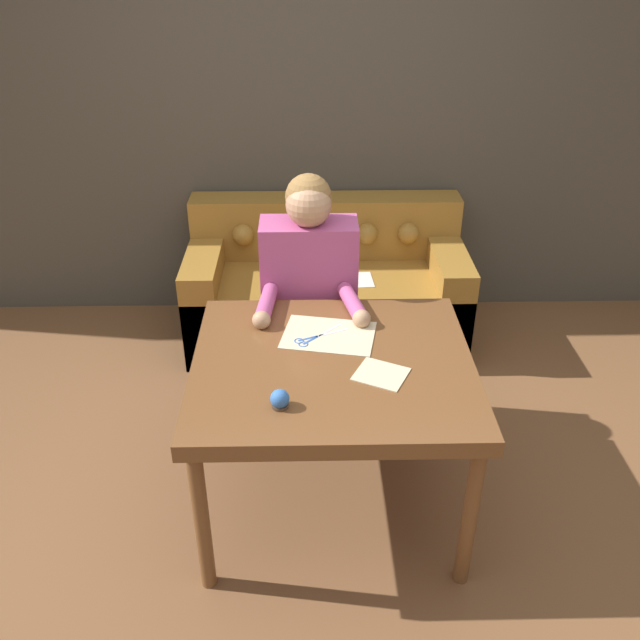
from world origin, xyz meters
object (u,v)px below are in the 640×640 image
at_px(dining_table, 332,376).
at_px(scissors, 312,339).
at_px(couch, 326,290).
at_px(person, 309,301).
at_px(pin_cushion, 279,399).

distance_m(dining_table, scissors, 0.20).
height_order(dining_table, scissors, scissors).
xyz_separation_m(couch, person, (-0.11, -0.80, 0.37)).
xyz_separation_m(dining_table, person, (-0.09, 0.65, -0.01)).
bearing_deg(couch, dining_table, -90.65).
relative_size(person, pin_cushion, 18.27).
height_order(person, pin_cushion, person).
relative_size(couch, scissors, 7.16).
relative_size(scissors, pin_cushion, 3.24).
bearing_deg(couch, scissors, -94.25).
relative_size(person, scissors, 5.65).
distance_m(dining_table, pin_cushion, 0.37).
bearing_deg(person, scissors, -88.75).
height_order(dining_table, person, person).
height_order(couch, pin_cushion, pin_cushion).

